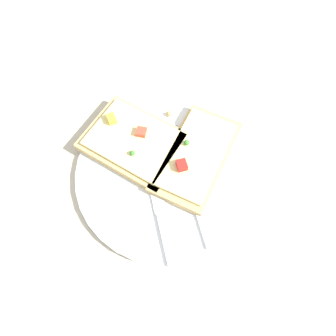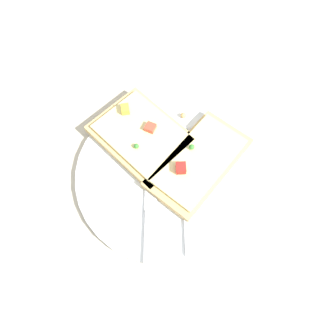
% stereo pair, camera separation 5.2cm
% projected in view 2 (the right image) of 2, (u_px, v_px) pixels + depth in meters
% --- Properties ---
extents(ground_plane, '(4.00, 4.00, 0.00)m').
position_uv_depth(ground_plane, '(168.00, 174.00, 0.54)').
color(ground_plane, '#BCB29E').
extents(plate, '(0.30, 0.30, 0.01)m').
position_uv_depth(plate, '(168.00, 172.00, 0.53)').
color(plate, white).
rests_on(plate, ground).
extents(fork, '(0.21, 0.10, 0.01)m').
position_uv_depth(fork, '(186.00, 179.00, 0.52)').
color(fork, silver).
rests_on(fork, plate).
extents(knife, '(0.20, 0.10, 0.01)m').
position_uv_depth(knife, '(151.00, 206.00, 0.50)').
color(knife, silver).
rests_on(knife, plate).
extents(pizza_slice_main, '(0.19, 0.17, 0.03)m').
position_uv_depth(pizza_slice_main, '(142.00, 136.00, 0.55)').
color(pizza_slice_main, tan).
rests_on(pizza_slice_main, plate).
extents(pizza_slice_corner, '(0.16, 0.20, 0.03)m').
position_uv_depth(pizza_slice_corner, '(199.00, 162.00, 0.52)').
color(pizza_slice_corner, tan).
rests_on(pizza_slice_corner, plate).
extents(crumb_scatter, '(0.10, 0.10, 0.01)m').
position_uv_depth(crumb_scatter, '(177.00, 140.00, 0.55)').
color(crumb_scatter, tan).
rests_on(crumb_scatter, plate).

